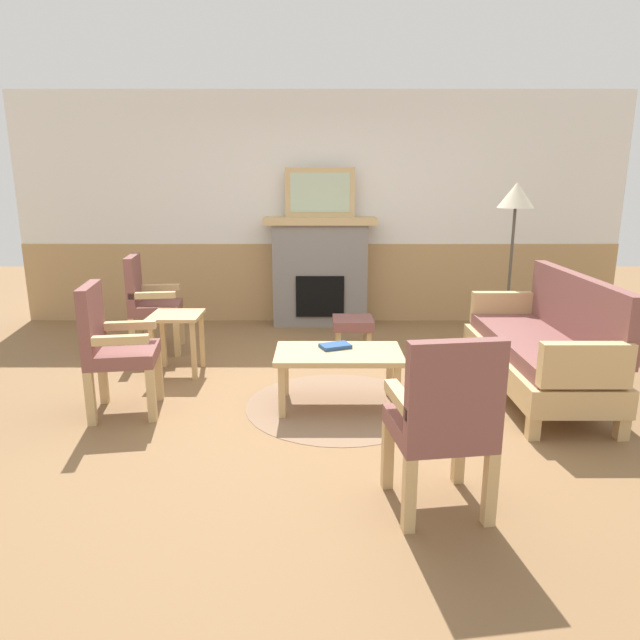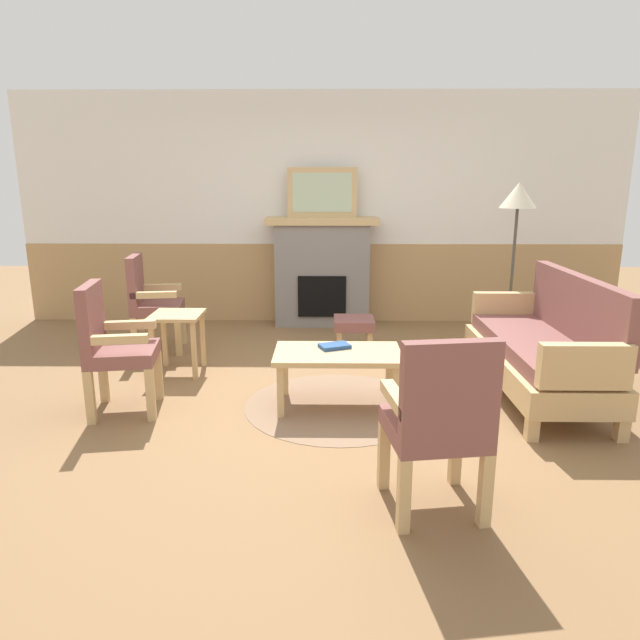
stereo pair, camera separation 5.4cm
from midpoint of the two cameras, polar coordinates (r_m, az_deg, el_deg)
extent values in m
plane|color=olive|center=(4.62, -0.34, -7.69)|extent=(14.00, 14.00, 0.00)
cube|color=white|center=(6.90, -0.21, 11.04)|extent=(7.20, 0.12, 2.70)
cube|color=tan|center=(6.94, -0.21, 3.77)|extent=(7.20, 0.02, 0.95)
cube|color=gray|center=(6.74, -0.22, 4.54)|extent=(1.10, 0.36, 1.20)
cube|color=black|center=(6.59, -0.22, 2.38)|extent=(0.56, 0.02, 0.48)
cube|color=tan|center=(6.66, -0.22, 9.98)|extent=(1.30, 0.44, 0.08)
cube|color=tan|center=(6.65, -0.22, 12.73)|extent=(0.80, 0.03, 0.56)
cube|color=#B2C6A8|center=(6.63, -0.22, 12.73)|extent=(0.68, 0.01, 0.44)
cube|color=tan|center=(5.63, 14.54, -3.28)|extent=(0.08, 0.08, 0.16)
cube|color=tan|center=(4.13, 20.30, -10.18)|extent=(0.08, 0.08, 0.16)
cube|color=tan|center=(5.81, 20.29, -3.18)|extent=(0.08, 0.08, 0.16)
cube|color=tan|center=(4.37, 27.81, -9.62)|extent=(0.08, 0.08, 0.16)
cube|color=tan|center=(4.90, 20.47, -4.11)|extent=(0.70, 1.80, 0.20)
cube|color=brown|center=(4.86, 20.63, -2.31)|extent=(0.60, 1.70, 0.12)
cube|color=brown|center=(4.90, 24.23, 1.23)|extent=(0.10, 1.70, 0.50)
cube|color=tan|center=(5.61, 17.76, 1.20)|extent=(0.60, 0.10, 0.30)
cube|color=tan|center=(4.08, 24.85, -4.15)|extent=(0.60, 0.10, 0.30)
cube|color=tan|center=(4.18, -4.25, -7.21)|extent=(0.05, 0.05, 0.40)
cube|color=tan|center=(4.20, 7.35, -7.18)|extent=(0.05, 0.05, 0.40)
cube|color=tan|center=(4.59, -3.85, -5.23)|extent=(0.05, 0.05, 0.40)
cube|color=tan|center=(4.61, 6.67, -5.20)|extent=(0.05, 0.05, 0.40)
cube|color=tan|center=(4.30, 1.51, -3.44)|extent=(0.96, 0.56, 0.04)
cylinder|color=#896B51|center=(4.44, 1.48, -8.57)|extent=(1.43, 1.43, 0.01)
cube|color=navy|center=(4.38, 1.19, -2.64)|extent=(0.26, 0.22, 0.03)
cube|color=tan|center=(5.56, 1.58, -2.48)|extent=(0.05, 0.05, 0.26)
cube|color=tan|center=(5.58, 4.67, -2.47)|extent=(0.05, 0.05, 0.26)
cube|color=tan|center=(5.85, 1.51, -1.65)|extent=(0.05, 0.05, 0.26)
cube|color=tan|center=(5.87, 4.44, -1.64)|extent=(0.05, 0.05, 0.26)
cube|color=brown|center=(5.67, 3.07, -0.30)|extent=(0.40, 0.40, 0.10)
cube|color=tan|center=(4.68, -16.28, -5.40)|extent=(0.07, 0.07, 0.40)
cube|color=tan|center=(4.29, -16.98, -7.25)|extent=(0.07, 0.07, 0.40)
cube|color=tan|center=(4.75, -21.32, -5.50)|extent=(0.07, 0.07, 0.40)
cube|color=tan|center=(4.37, -22.47, -7.32)|extent=(0.07, 0.07, 0.40)
cube|color=brown|center=(4.44, -19.52, -3.30)|extent=(0.55, 0.55, 0.10)
cube|color=brown|center=(4.41, -22.38, 0.24)|extent=(0.15, 0.49, 0.48)
cube|color=tan|center=(4.59, -19.24, -0.52)|extent=(0.45, 0.14, 0.06)
cube|color=tan|center=(4.20, -20.21, -1.91)|extent=(0.45, 0.14, 0.06)
cube|color=tan|center=(6.17, -14.05, -0.57)|extent=(0.07, 0.07, 0.40)
cube|color=tan|center=(5.77, -14.47, -1.62)|extent=(0.07, 0.07, 0.40)
cube|color=tan|center=(6.23, -17.89, -0.70)|extent=(0.07, 0.07, 0.40)
cube|color=tan|center=(5.83, -18.57, -1.73)|extent=(0.07, 0.07, 0.40)
cube|color=brown|center=(5.94, -16.41, 1.19)|extent=(0.54, 0.54, 0.10)
cube|color=brown|center=(5.92, -18.52, 3.86)|extent=(0.15, 0.49, 0.48)
cube|color=tan|center=(6.10, -16.25, 3.17)|extent=(0.45, 0.13, 0.06)
cube|color=tan|center=(5.70, -16.81, 2.40)|extent=(0.45, 0.13, 0.06)
cube|color=tan|center=(3.29, 6.32, -13.36)|extent=(0.07, 0.07, 0.40)
cube|color=tan|center=(3.41, 13.34, -12.64)|extent=(0.07, 0.07, 0.40)
cube|color=tan|center=(2.94, 8.39, -17.04)|extent=(0.07, 0.07, 0.40)
cube|color=tan|center=(3.08, 16.23, -16.01)|extent=(0.07, 0.07, 0.40)
cube|color=brown|center=(3.06, 11.29, -10.58)|extent=(0.54, 0.54, 0.10)
cube|color=brown|center=(2.78, 12.92, -6.80)|extent=(0.49, 0.15, 0.48)
cube|color=tan|center=(2.94, 7.63, -7.91)|extent=(0.13, 0.45, 0.06)
cube|color=tan|center=(3.07, 15.10, -7.31)|extent=(0.13, 0.45, 0.06)
cube|color=tan|center=(5.46, -15.78, -1.92)|extent=(0.04, 0.04, 0.52)
cube|color=tan|center=(5.37, -12.08, -1.96)|extent=(0.04, 0.04, 0.52)
cube|color=tan|center=(5.13, -16.85, -3.03)|extent=(0.04, 0.04, 0.52)
cube|color=tan|center=(5.04, -12.92, -3.08)|extent=(0.04, 0.04, 0.52)
cube|color=tan|center=(5.18, -14.59, 0.44)|extent=(0.44, 0.44, 0.03)
cylinder|color=#332D28|center=(6.29, 17.84, -2.30)|extent=(0.24, 0.24, 0.03)
cylinder|color=#4C473D|center=(6.14, 18.34, 4.12)|extent=(0.03, 0.03, 1.40)
cone|color=beige|center=(6.06, 18.95, 11.82)|extent=(0.36, 0.36, 0.25)
camera|label=1|loc=(0.03, -90.32, -0.08)|focal=31.75mm
camera|label=2|loc=(0.03, 89.68, 0.08)|focal=31.75mm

